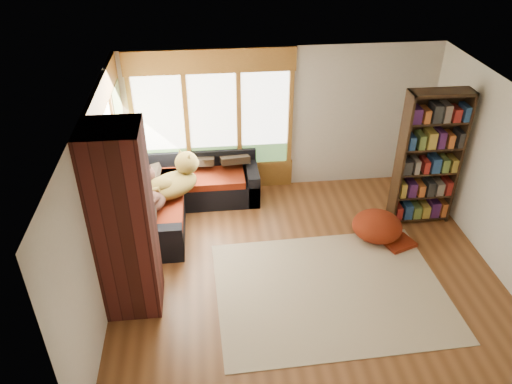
{
  "coord_description": "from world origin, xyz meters",
  "views": [
    {
      "loc": [
        -1.33,
        -5.47,
        4.9
      ],
      "look_at": [
        -0.65,
        0.75,
        0.95
      ],
      "focal_mm": 35.0,
      "sensor_mm": 36.0,
      "label": 1
    }
  ],
  "objects_px": {
    "bookshelf": "(429,159)",
    "dog_brindle": "(147,190)",
    "brick_chimney": "(124,224)",
    "area_rug": "(330,290)",
    "dog_tan": "(175,177)",
    "pouf": "(377,226)",
    "sectional_sofa": "(173,199)"
  },
  "relations": [
    {
      "from": "brick_chimney",
      "to": "dog_brindle",
      "type": "distance_m",
      "value": 1.72
    },
    {
      "from": "area_rug",
      "to": "pouf",
      "type": "bearing_deg",
      "value": 47.92
    },
    {
      "from": "area_rug",
      "to": "dog_brindle",
      "type": "xyz_separation_m",
      "value": [
        -2.57,
        1.72,
        0.77
      ]
    },
    {
      "from": "pouf",
      "to": "dog_brindle",
      "type": "height_order",
      "value": "dog_brindle"
    },
    {
      "from": "brick_chimney",
      "to": "bookshelf",
      "type": "xyz_separation_m",
      "value": [
        4.54,
        1.47,
        -0.17
      ]
    },
    {
      "from": "sectional_sofa",
      "to": "dog_tan",
      "type": "relative_size",
      "value": 1.98
    },
    {
      "from": "brick_chimney",
      "to": "sectional_sofa",
      "type": "distance_m",
      "value": 2.32
    },
    {
      "from": "area_rug",
      "to": "dog_tan",
      "type": "bearing_deg",
      "value": 137.13
    },
    {
      "from": "dog_brindle",
      "to": "brick_chimney",
      "type": "bearing_deg",
      "value": 165.51
    },
    {
      "from": "sectional_sofa",
      "to": "pouf",
      "type": "xyz_separation_m",
      "value": [
        3.24,
        -1.01,
        -0.08
      ]
    },
    {
      "from": "area_rug",
      "to": "brick_chimney",
      "type": "bearing_deg",
      "value": 178.14
    },
    {
      "from": "bookshelf",
      "to": "dog_brindle",
      "type": "height_order",
      "value": "bookshelf"
    },
    {
      "from": "dog_tan",
      "to": "area_rug",
      "type": "bearing_deg",
      "value": -84.14
    },
    {
      "from": "area_rug",
      "to": "bookshelf",
      "type": "height_order",
      "value": "bookshelf"
    },
    {
      "from": "dog_brindle",
      "to": "dog_tan",
      "type": "bearing_deg",
      "value": -68.26
    },
    {
      "from": "brick_chimney",
      "to": "dog_tan",
      "type": "distance_m",
      "value": 2.03
    },
    {
      "from": "brick_chimney",
      "to": "sectional_sofa",
      "type": "xyz_separation_m",
      "value": [
        0.45,
        2.05,
        -1.0
      ]
    },
    {
      "from": "sectional_sofa",
      "to": "dog_brindle",
      "type": "relative_size",
      "value": 2.34
    },
    {
      "from": "bookshelf",
      "to": "pouf",
      "type": "distance_m",
      "value": 1.32
    },
    {
      "from": "sectional_sofa",
      "to": "dog_tan",
      "type": "xyz_separation_m",
      "value": [
        0.08,
        -0.15,
        0.51
      ]
    },
    {
      "from": "pouf",
      "to": "bookshelf",
      "type": "bearing_deg",
      "value": 26.89
    },
    {
      "from": "bookshelf",
      "to": "pouf",
      "type": "height_order",
      "value": "bookshelf"
    },
    {
      "from": "area_rug",
      "to": "dog_tan",
      "type": "height_order",
      "value": "dog_tan"
    },
    {
      "from": "area_rug",
      "to": "pouf",
      "type": "distance_m",
      "value": 1.53
    },
    {
      "from": "dog_tan",
      "to": "dog_brindle",
      "type": "bearing_deg",
      "value": 171.35
    },
    {
      "from": "bookshelf",
      "to": "dog_brindle",
      "type": "xyz_separation_m",
      "value": [
        -4.44,
        0.16,
        -0.36
      ]
    },
    {
      "from": "brick_chimney",
      "to": "area_rug",
      "type": "height_order",
      "value": "brick_chimney"
    },
    {
      "from": "sectional_sofa",
      "to": "bookshelf",
      "type": "distance_m",
      "value": 4.22
    },
    {
      "from": "sectional_sofa",
      "to": "bookshelf",
      "type": "xyz_separation_m",
      "value": [
        4.09,
        -0.58,
        0.83
      ]
    },
    {
      "from": "brick_chimney",
      "to": "pouf",
      "type": "distance_m",
      "value": 3.98
    },
    {
      "from": "pouf",
      "to": "brick_chimney",
      "type": "bearing_deg",
      "value": -164.28
    },
    {
      "from": "sectional_sofa",
      "to": "pouf",
      "type": "height_order",
      "value": "sectional_sofa"
    }
  ]
}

